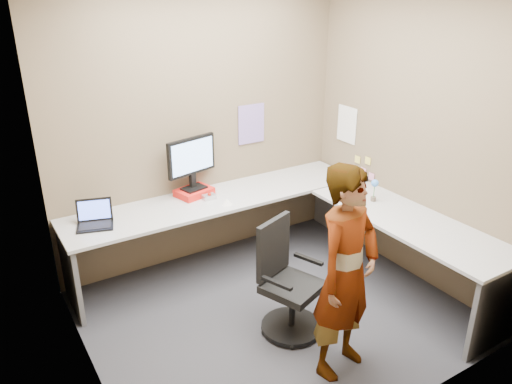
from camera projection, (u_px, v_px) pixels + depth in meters
ground at (275, 313)px, 4.29m from camera, size 3.00×3.00×0.00m
wall_back at (202, 126)px, 4.78m from camera, size 3.00×0.00×3.00m
wall_right at (415, 136)px, 4.49m from camera, size 0.00×2.70×2.70m
wall_left at (74, 209)px, 3.04m from camera, size 0.00×2.70×2.70m
desk at (292, 223)px, 4.57m from camera, size 2.98×2.58×0.73m
paper_ream at (194, 192)px, 4.80m from camera, size 0.38×0.31×0.07m
monitor at (192, 159)px, 4.69m from camera, size 0.52×0.20×0.50m
laptop at (95, 219)px, 4.20m from camera, size 0.35×0.32×0.21m
trackball_mouse at (209, 197)px, 4.71m from camera, size 0.12×0.08×0.07m
origami at (227, 201)px, 4.60m from camera, size 0.10×0.10×0.06m
stapler at (361, 180)px, 5.12m from camera, size 0.15×0.05×0.05m
flower at (374, 187)px, 4.63m from camera, size 0.07×0.07×0.22m
calendar_purple at (251, 124)px, 5.06m from camera, size 0.30×0.01×0.40m
calendar_white at (347, 124)px, 5.23m from camera, size 0.01×0.28×0.38m
sticky_note_a at (368, 161)px, 5.07m from camera, size 0.01×0.07×0.07m
sticky_note_b at (363, 171)px, 5.16m from camera, size 0.01×0.07×0.07m
sticky_note_c at (371, 177)px, 5.08m from camera, size 0.01×0.07×0.07m
sticky_note_d at (357, 160)px, 5.20m from camera, size 0.01×0.07×0.07m
office_chair at (287, 288)px, 3.96m from camera, size 0.54×0.53×0.93m
person at (346, 273)px, 3.41m from camera, size 0.65×0.51×1.58m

